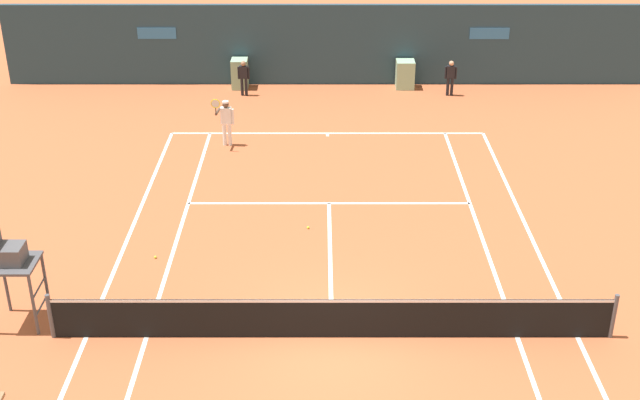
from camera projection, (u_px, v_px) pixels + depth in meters
name	position (u px, v px, depth m)	size (l,w,h in m)	color
ground_plane	(332.00, 321.00, 18.64)	(80.00, 80.00, 0.01)	#B25633
tennis_net	(332.00, 317.00, 17.90)	(12.10, 0.10, 1.07)	#4C4C51
sponsor_back_wall	(327.00, 46.00, 32.63)	(25.00, 1.02, 3.14)	#233D4C
umpire_chair	(13.00, 261.00, 17.93)	(1.00, 1.00, 2.34)	#47474C
player_on_baseline	(226.00, 119.00, 27.23)	(0.67, 0.64, 1.78)	white
ball_kid_right_post	(244.00, 76.00, 31.69)	(0.45, 0.19, 1.35)	black
ball_kid_centre_post	(451.00, 76.00, 31.69)	(0.45, 0.21, 1.36)	black
tennis_ball_near_service_line	(156.00, 257.00, 21.09)	(0.07, 0.07, 0.07)	#CCE033
tennis_ball_mid_court	(308.00, 228.00, 22.49)	(0.07, 0.07, 0.07)	#CCE033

